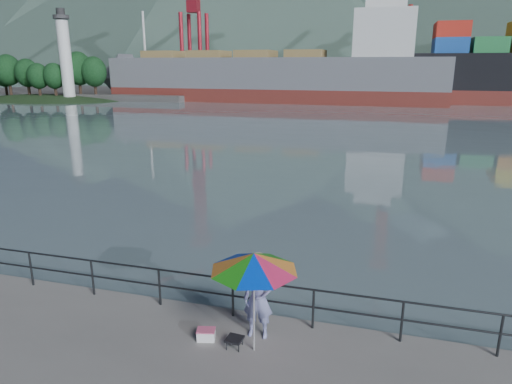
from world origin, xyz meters
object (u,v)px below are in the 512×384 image
cooler_bag (206,335)px  bulk_carrier (283,76)px  beach_umbrella (254,262)px  fisherman (258,299)px

cooler_bag → bulk_carrier: 70.53m
beach_umbrella → bulk_carrier: (-14.84, 69.16, 1.95)m
fisherman → beach_umbrella: bearing=-87.9°
beach_umbrella → cooler_bag: beach_umbrella is taller
fisherman → beach_umbrella: (0.06, -0.57, 1.17)m
beach_umbrella → cooler_bag: size_ratio=5.78×
beach_umbrella → cooler_bag: (-1.16, 0.08, -1.99)m
fisherman → bulk_carrier: bearing=98.1°
fisherman → bulk_carrier: size_ratio=0.03×
bulk_carrier → fisherman: bearing=-77.8°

